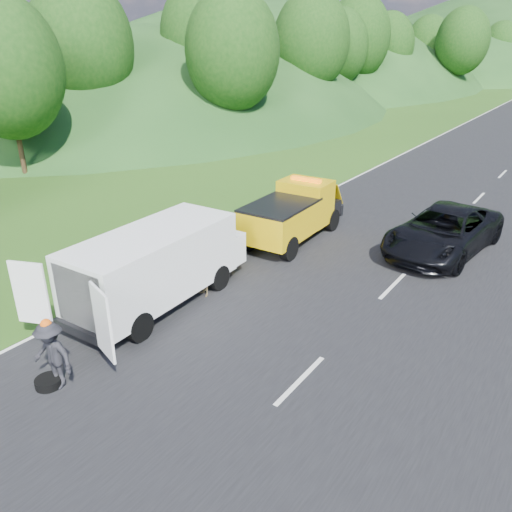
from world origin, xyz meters
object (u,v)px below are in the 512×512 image
Objects in this scene: tow_truck at (293,213)px; spare_tire at (50,386)px; worker at (58,387)px; passing_suv at (440,252)px; child at (204,296)px; suitcase at (140,261)px; woman at (167,283)px; white_van at (158,263)px.

spare_tire is at bearing -91.50° from tow_truck.
passing_suv is (4.96, 13.25, 0.00)m from worker.
suitcase is (-3.21, 0.31, 0.27)m from child.
woman is 1.64m from child.
white_van is 3.92× the size of woman.
tow_truck is at bearing -20.62° from woman.
white_van reaches higher than tow_truck.
passing_suv is (5.87, 8.96, -1.34)m from white_van.
white_van is at bearing -149.78° from woman.
worker is at bearing -103.95° from passing_suv.
woman is 1.62m from suitcase.
child is 5.37m from worker.
worker is at bearing -59.74° from suitcase.
woman is (-1.41, -5.76, -1.14)m from tow_truck.
passing_suv is at bearing 42.42° from suitcase.
worker reaches higher than child.
white_van is at bearing -30.20° from suitcase.
spare_tire is at bearing -170.91° from woman.
white_van is (-0.58, -6.86, 0.20)m from tow_truck.
tow_truck reaches higher than woman.
worker is 2.75× the size of spare_tire.
suitcase is 0.87× the size of spare_tire.
tow_truck is 5.93× the size of child.
spare_tire is at bearing -104.46° from passing_suv.
suitcase is at bearing 147.58° from white_van.
passing_suv is at bearing 68.97° from spare_tire.
tow_truck is at bearing 90.84° from spare_tire.
passing_suv is (5.30, 2.10, -1.14)m from tow_truck.
suitcase is (-3.32, 5.69, 0.27)m from worker.
tow_truck is 5.89m from child.
spare_tire is (-0.18, -0.11, 0.00)m from worker.
woman is 5.72m from spare_tire.
spare_tire is (0.16, -11.26, -1.14)m from tow_truck.
woman is at bearing -10.71° from suitcase.
white_van is 1.92m from woman.
child is 1.49× the size of spare_tire.
tow_truck is 6.28m from suitcase.
child is at bearing 51.02° from white_van.
worker is 0.28× the size of passing_suv.
child is at bearing -5.57° from suitcase.
woman reaches higher than spare_tire.
suitcase is 6.59m from spare_tire.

